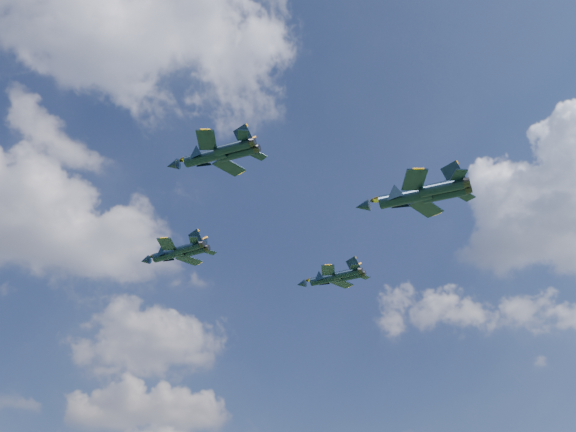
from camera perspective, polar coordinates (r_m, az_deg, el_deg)
The scene contains 4 objects.
jet_lead at distance 108.49m, azimuth -10.69°, elevation -3.39°, with size 11.90×12.59×3.34m.
jet_left at distance 84.30m, azimuth -7.56°, elevation 5.20°, with size 12.45×11.94×3.32m.
jet_right at distance 115.48m, azimuth 3.21°, elevation -5.61°, with size 11.72×12.32×3.27m.
jet_slot at distance 92.78m, azimuth 10.03°, elevation 1.61°, with size 15.63×14.97×4.16m.
Camera 1 is at (-35.54, -70.49, 3.47)m, focal length 40.00 mm.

